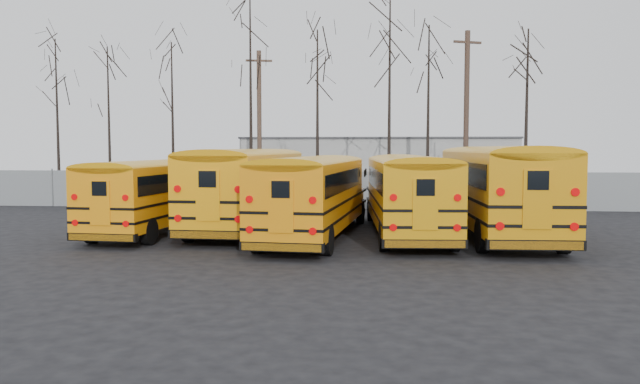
# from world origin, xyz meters

# --- Properties ---
(ground) EXTENTS (120.00, 120.00, 0.00)m
(ground) POSITION_xyz_m (0.00, 0.00, 0.00)
(ground) COLOR black
(ground) RESTS_ON ground
(fence) EXTENTS (40.00, 0.04, 2.00)m
(fence) POSITION_xyz_m (0.00, 12.00, 1.00)
(fence) COLOR gray
(fence) RESTS_ON ground
(distant_building) EXTENTS (22.00, 8.00, 4.00)m
(distant_building) POSITION_xyz_m (2.00, 32.00, 2.00)
(distant_building) COLOR #B9B8B3
(distant_building) RESTS_ON ground
(bus_a) EXTENTS (3.08, 10.28, 2.84)m
(bus_a) POSITION_xyz_m (-6.24, 2.21, 1.66)
(bus_a) COLOR black
(bus_a) RESTS_ON ground
(bus_b) EXTENTS (3.21, 11.75, 3.26)m
(bus_b) POSITION_xyz_m (-2.98, 3.36, 1.91)
(bus_b) COLOR black
(bus_b) RESTS_ON ground
(bus_c) EXTENTS (3.41, 10.89, 3.00)m
(bus_c) POSITION_xyz_m (-0.12, 0.94, 1.76)
(bus_c) COLOR black
(bus_c) RESTS_ON ground
(bus_d) EXTENTS (3.20, 10.96, 3.03)m
(bus_d) POSITION_xyz_m (3.23, 1.95, 1.77)
(bus_d) COLOR black
(bus_d) RESTS_ON ground
(bus_e) EXTENTS (3.15, 12.12, 3.37)m
(bus_e) POSITION_xyz_m (6.49, 2.26, 1.97)
(bus_e) COLOR black
(bus_e) RESTS_ON ground
(utility_pole_left) EXTENTS (1.65, 0.51, 9.35)m
(utility_pole_left) POSITION_xyz_m (-5.43, 18.00, 4.80)
(utility_pole_left) COLOR brown
(utility_pole_left) RESTS_ON ground
(utility_pole_right) EXTENTS (1.74, 0.81, 10.27)m
(utility_pole_right) POSITION_xyz_m (7.39, 17.49, 5.27)
(utility_pole_right) COLOR #463228
(utility_pole_right) RESTS_ON ground
(tree_0) EXTENTS (0.26, 0.26, 10.23)m
(tree_0) POSITION_xyz_m (-18.56, 17.50, 5.11)
(tree_0) COLOR black
(tree_0) RESTS_ON ground
(tree_1) EXTENTS (0.26, 0.26, 9.04)m
(tree_1) POSITION_xyz_m (-13.40, 13.71, 4.52)
(tree_1) COLOR black
(tree_1) RESTS_ON ground
(tree_2) EXTENTS (0.26, 0.26, 9.78)m
(tree_2) POSITION_xyz_m (-10.69, 16.86, 4.89)
(tree_2) COLOR black
(tree_2) RESTS_ON ground
(tree_3) EXTENTS (0.26, 0.26, 12.27)m
(tree_3) POSITION_xyz_m (-5.56, 16.06, 6.13)
(tree_3) COLOR black
(tree_3) RESTS_ON ground
(tree_4) EXTENTS (0.26, 0.26, 9.84)m
(tree_4) POSITION_xyz_m (-1.32, 14.00, 4.92)
(tree_4) COLOR black
(tree_4) RESTS_ON ground
(tree_5) EXTENTS (0.26, 0.26, 12.59)m
(tree_5) POSITION_xyz_m (2.74, 16.99, 6.29)
(tree_5) COLOR black
(tree_5) RESTS_ON ground
(tree_6) EXTENTS (0.26, 0.26, 10.68)m
(tree_6) POSITION_xyz_m (5.11, 17.65, 5.34)
(tree_6) COLOR black
(tree_6) RESTS_ON ground
(tree_7) EXTENTS (0.26, 0.26, 9.77)m
(tree_7) POSITION_xyz_m (10.26, 14.50, 4.89)
(tree_7) COLOR black
(tree_7) RESTS_ON ground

